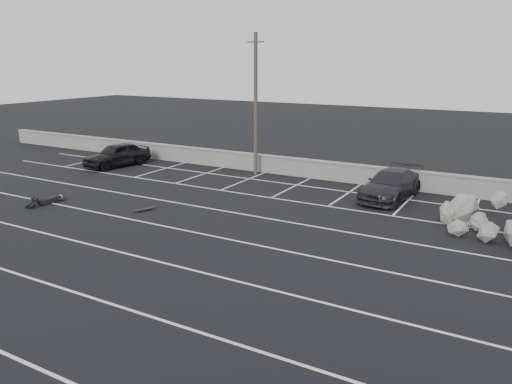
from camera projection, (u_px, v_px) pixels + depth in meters
The scene contains 8 objects.
ground at pixel (127, 254), 17.55m from camera, with size 120.00×120.00×0.00m, color black.
seawall at pixel (296, 167), 29.18m from camera, with size 50.00×0.45×1.06m.
stall_lines at pixel (198, 219), 21.29m from camera, with size 36.00×20.05×0.01m.
car_left at pixel (117, 155), 31.79m from camera, with size 1.76×4.37×1.49m, color black.
car_right at pixel (391, 185), 24.41m from camera, with size 1.94×4.78×1.39m, color #232227.
utility_pole at pixel (256, 105), 28.67m from camera, with size 1.08×0.22×8.11m.
person at pixel (51, 197), 23.83m from camera, with size 1.03×2.48×0.49m, color black, non-canonical shape.
skateboard at pixel (144, 209), 22.50m from camera, with size 0.50×0.83×0.10m.
Camera 1 is at (12.06, -12.01, 6.61)m, focal length 35.00 mm.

